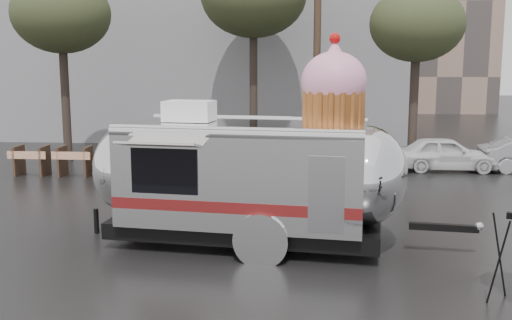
{
  "coord_description": "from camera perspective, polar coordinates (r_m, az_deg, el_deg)",
  "views": [
    {
      "loc": [
        2.0,
        -9.13,
        3.81
      ],
      "look_at": [
        1.04,
        3.08,
        1.78
      ],
      "focal_mm": 42.0,
      "sensor_mm": 36.0,
      "label": 1
    }
  ],
  "objects": [
    {
      "name": "ground",
      "position": [
        10.09,
        -7.46,
        -12.83
      ],
      "size": [
        120.0,
        120.0,
        0.0
      ],
      "primitive_type": "plane",
      "color": "black",
      "rests_on": "ground"
    },
    {
      "name": "puddles",
      "position": [
        9.79,
        -1.31,
        -13.45
      ],
      "size": [
        14.41,
        10.5,
        0.01
      ],
      "color": "black",
      "rests_on": "ground"
    },
    {
      "name": "grey_building",
      "position": [
        33.78,
        -5.92,
        13.95
      ],
      "size": [
        22.0,
        12.0,
        13.0
      ],
      "primitive_type": "cube",
      "color": "slate",
      "rests_on": "ground"
    },
    {
      "name": "utility_pole",
      "position": [
        23.15,
        5.85,
        11.39
      ],
      "size": [
        1.6,
        0.28,
        9.0
      ],
      "color": "#473323",
      "rests_on": "ground"
    },
    {
      "name": "tree_left",
      "position": [
        23.95,
        -18.07,
        12.99
      ],
      "size": [
        3.64,
        3.64,
        6.95
      ],
      "color": "#382D26",
      "rests_on": "ground"
    },
    {
      "name": "tree_right",
      "position": [
        22.52,
        15.07,
        12.29
      ],
      "size": [
        3.36,
        3.36,
        6.42
      ],
      "color": "#382D26",
      "rests_on": "ground"
    },
    {
      "name": "barricade_row",
      "position": [
        20.8,
        -16.85,
        -0.07
      ],
      "size": [
        4.3,
        0.8,
        1.0
      ],
      "color": "#473323",
      "rests_on": "ground"
    },
    {
      "name": "airstream_trailer",
      "position": [
        12.44,
        -0.46,
        -1.0
      ],
      "size": [
        8.2,
        3.42,
        4.44
      ],
      "rotation": [
        0.0,
        0.0,
        -0.12
      ],
      "color": "silver",
      "rests_on": "ground"
    },
    {
      "name": "tripod",
      "position": [
        10.32,
        22.88,
        -7.85
      ],
      "size": [
        0.61,
        0.58,
        1.49
      ],
      "rotation": [
        0.0,
        0.0,
        -0.34
      ],
      "color": "black",
      "rests_on": "ground"
    }
  ]
}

